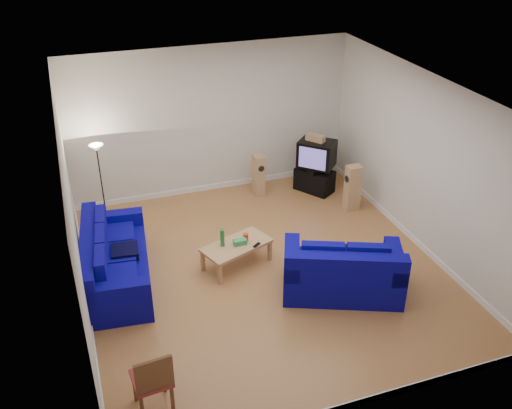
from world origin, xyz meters
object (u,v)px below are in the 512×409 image
object	(u,v)px
sofa_loveseat	(343,274)
coffee_table	(236,247)
television	(317,154)
sofa_three_seat	(112,265)
tv_stand	(314,180)

from	to	relation	value
sofa_loveseat	coffee_table	size ratio (longest dim) A/B	1.63
sofa_loveseat	television	size ratio (longest dim) A/B	2.39
sofa_three_seat	sofa_loveseat	size ratio (longest dim) A/B	1.15
sofa_loveseat	television	distance (m)	3.69
coffee_table	tv_stand	xyz separation A→B (m)	(2.47, 2.16, -0.14)
sofa_loveseat	coffee_table	bearing A→B (deg)	159.88
sofa_loveseat	television	world-z (taller)	television
coffee_table	television	world-z (taller)	television
sofa_loveseat	tv_stand	xyz separation A→B (m)	(1.07, 3.46, -0.11)
sofa_loveseat	coffee_table	world-z (taller)	sofa_loveseat
tv_stand	television	size ratio (longest dim) A/B	0.89
sofa_loveseat	tv_stand	world-z (taller)	sofa_loveseat
television	coffee_table	bearing A→B (deg)	-95.05
sofa_loveseat	coffee_table	xyz separation A→B (m)	(-1.41, 1.31, 0.02)
sofa_three_seat	television	distance (m)	5.04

